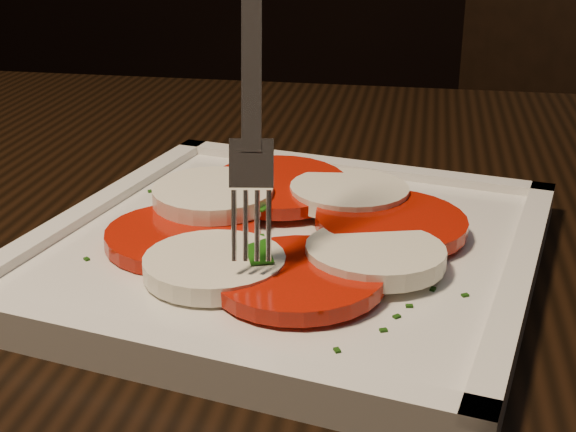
{
  "coord_description": "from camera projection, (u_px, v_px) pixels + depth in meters",
  "views": [
    {
      "loc": [
        0.12,
        -0.63,
        0.95
      ],
      "look_at": [
        0.03,
        -0.22,
        0.78
      ],
      "focal_mm": 50.0,
      "sensor_mm": 36.0,
      "label": 1
    }
  ],
  "objects": [
    {
      "name": "fork",
      "position": [
        253.0,
        56.0,
        0.39
      ],
      "size": [
        0.04,
        0.07,
        0.19
      ],
      "primitive_type": null,
      "rotation": [
        0.0,
        0.0,
        0.21
      ],
      "color": "white",
      "rests_on": "caprese_salad"
    },
    {
      "name": "caprese_salad",
      "position": [
        288.0,
        226.0,
        0.46
      ],
      "size": [
        0.21,
        0.24,
        0.02
      ],
      "color": "#B90F04",
      "rests_on": "plate"
    },
    {
      "name": "table",
      "position": [
        363.0,
        363.0,
        0.55
      ],
      "size": [
        1.24,
        0.86,
        0.75
      ],
      "rotation": [
        0.0,
        0.0,
        0.05
      ],
      "color": "black",
      "rests_on": "ground"
    },
    {
      "name": "plate",
      "position": [
        288.0,
        252.0,
        0.46
      ],
      "size": [
        0.31,
        0.31,
        0.01
      ],
      "primitive_type": "cube",
      "rotation": [
        0.0,
        0.0,
        -0.15
      ],
      "color": "white",
      "rests_on": "table"
    },
    {
      "name": "chair",
      "position": [
        559.0,
        187.0,
        1.2
      ],
      "size": [
        0.55,
        0.55,
        0.93
      ],
      "rotation": [
        0.0,
        0.0,
        -0.4
      ],
      "color": "black",
      "rests_on": "ground"
    }
  ]
}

